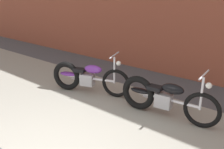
# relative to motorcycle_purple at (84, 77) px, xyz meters

# --- Properties ---
(sidewalk_slab) EXTENTS (36.00, 3.50, 0.01)m
(sidewalk_slab) POSITION_rel_motorcycle_purple_xyz_m (1.59, -0.70, -0.40)
(sidewalk_slab) COLOR gray
(sidewalk_slab) RESTS_ON ground
(motorcycle_purple) EXTENTS (1.92, 0.88, 1.03)m
(motorcycle_purple) POSITION_rel_motorcycle_purple_xyz_m (0.00, 0.00, 0.00)
(motorcycle_purple) COLOR black
(motorcycle_purple) RESTS_ON ground
(motorcycle_black) EXTENTS (2.01, 0.58, 1.03)m
(motorcycle_black) POSITION_rel_motorcycle_purple_xyz_m (1.99, 0.13, 0.00)
(motorcycle_black) COLOR black
(motorcycle_black) RESTS_ON ground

